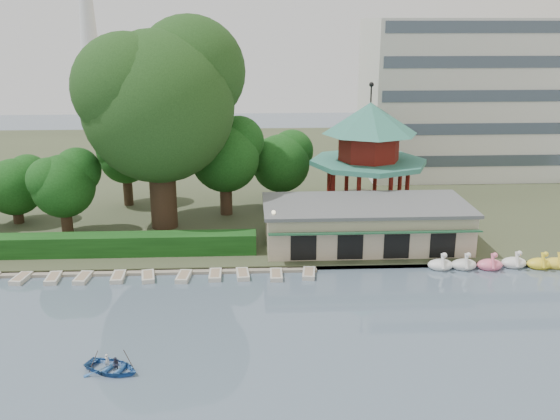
{
  "coord_description": "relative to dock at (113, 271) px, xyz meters",
  "views": [
    {
      "loc": [
        -0.5,
        -31.54,
        20.09
      ],
      "look_at": [
        2.0,
        18.0,
        5.0
      ],
      "focal_mm": 40.0,
      "sensor_mm": 36.0,
      "label": 1
    }
  ],
  "objects": [
    {
      "name": "lamp_post",
      "position": [
        13.5,
        1.8,
        3.22
      ],
      "size": [
        0.36,
        0.36,
        4.28
      ],
      "color": "black",
      "rests_on": "shore"
    },
    {
      "name": "big_tree",
      "position": [
        3.2,
        11.03,
        13.2
      ],
      "size": [
        15.83,
        14.75,
        20.38
      ],
      "color": "#3A281C",
      "rests_on": "shore"
    },
    {
      "name": "pavilion",
      "position": [
        24.0,
        14.8,
        7.36
      ],
      "size": [
        12.4,
        12.4,
        13.5
      ],
      "color": "#BCAA90",
      "rests_on": "shore"
    },
    {
      "name": "embankment",
      "position": [
        12.0,
        0.1,
        0.03
      ],
      "size": [
        220.0,
        0.6,
        0.3
      ],
      "primitive_type": "cube",
      "color": "gray",
      "rests_on": "ground"
    },
    {
      "name": "dock",
      "position": [
        0.0,
        0.0,
        0.0
      ],
      "size": [
        34.0,
        1.6,
        0.24
      ],
      "primitive_type": "cube",
      "color": "gray",
      "rests_on": "ground"
    },
    {
      "name": "rowboat_with_passengers",
      "position": [
        3.11,
        -15.41,
        0.38
      ],
      "size": [
        5.79,
        5.09,
        2.01
      ],
      "color": "#2E62A8",
      "rests_on": "ground"
    },
    {
      "name": "shore",
      "position": [
        12.0,
        34.8,
        0.08
      ],
      "size": [
        220.0,
        70.0,
        0.4
      ],
      "primitive_type": "cube",
      "color": "#424930",
      "rests_on": "ground"
    },
    {
      "name": "office_building",
      "position": [
        44.67,
        31.8,
        9.61
      ],
      "size": [
        38.0,
        18.0,
        20.0
      ],
      "color": "silver",
      "rests_on": "shore"
    },
    {
      "name": "ground_plane",
      "position": [
        12.0,
        -17.2,
        -0.12
      ],
      "size": [
        220.0,
        220.0,
        0.0
      ],
      "primitive_type": "plane",
      "color": "slate",
      "rests_on": "ground"
    },
    {
      "name": "boathouse",
      "position": [
        22.0,
        4.77,
        2.25
      ],
      "size": [
        18.6,
        9.39,
        3.9
      ],
      "color": "#BCAA90",
      "rests_on": "shore"
    },
    {
      "name": "moored_rowboats",
      "position": [
        0.68,
        -1.38,
        0.06
      ],
      "size": [
        32.21,
        2.73,
        0.36
      ],
      "color": "beige",
      "rests_on": "ground"
    },
    {
      "name": "swan_boats",
      "position": [
        33.7,
        -0.68,
        0.28
      ],
      "size": [
        14.63,
        2.16,
        1.92
      ],
      "color": "white",
      "rests_on": "ground"
    },
    {
      "name": "small_trees",
      "position": [
        0.37,
        14.43,
        5.84
      ],
      "size": [
        39.58,
        16.36,
        10.27
      ],
      "color": "#3A281C",
      "rests_on": "shore"
    },
    {
      "name": "hedge",
      "position": [
        -3.0,
        3.3,
        1.18
      ],
      "size": [
        30.0,
        2.0,
        1.8
      ],
      "primitive_type": "cube",
      "color": "#184B16",
      "rests_on": "shore"
    }
  ]
}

